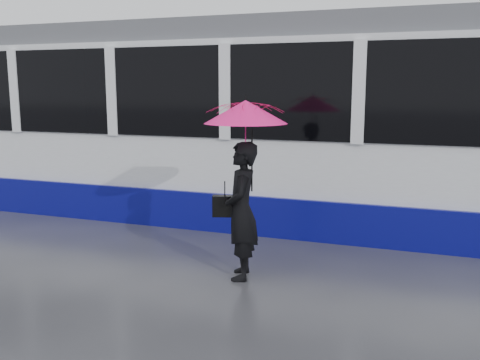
% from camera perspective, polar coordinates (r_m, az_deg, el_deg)
% --- Properties ---
extents(ground, '(90.00, 90.00, 0.00)m').
position_cam_1_polar(ground, '(7.44, -5.95, -7.97)').
color(ground, '#2E2E33').
rests_on(ground, ground).
extents(rails, '(34.00, 1.51, 0.02)m').
position_cam_1_polar(rails, '(9.66, 0.53, -3.67)').
color(rails, '#3F3D38').
rests_on(rails, ground).
extents(tram, '(26.00, 2.56, 3.35)m').
position_cam_1_polar(tram, '(9.96, -7.05, 6.15)').
color(tram, white).
rests_on(tram, ground).
extents(woman, '(0.56, 0.69, 1.65)m').
position_cam_1_polar(woman, '(6.35, 0.16, -3.32)').
color(woman, black).
rests_on(woman, ground).
extents(umbrella, '(1.21, 1.21, 1.11)m').
position_cam_1_polar(umbrella, '(6.18, 0.60, 5.54)').
color(umbrella, '#F3145B').
rests_on(umbrella, ground).
extents(handbag, '(0.32, 0.21, 0.44)m').
position_cam_1_polar(handbag, '(6.44, -1.63, -2.78)').
color(handbag, black).
rests_on(handbag, ground).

